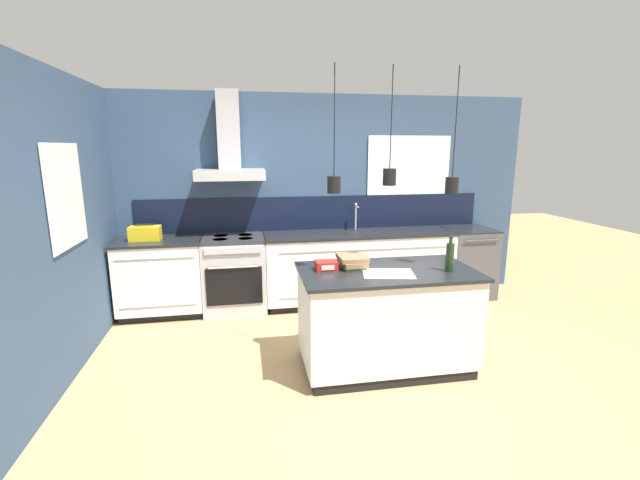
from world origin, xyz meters
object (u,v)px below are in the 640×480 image
object	(u,v)px
dishwasher	(466,262)
bottle_on_island	(450,257)
yellow_toolbox	(145,233)
red_supply_box	(326,265)
book_stack	(352,261)
oven_range	(235,274)

from	to	relation	value
dishwasher	bottle_on_island	size ratio (longest dim) A/B	2.94
dishwasher	yellow_toolbox	world-z (taller)	yellow_toolbox
bottle_on_island	yellow_toolbox	world-z (taller)	bottle_on_island
red_supply_box	yellow_toolbox	distance (m)	2.39
dishwasher	bottle_on_island	distance (m)	2.23
book_stack	red_supply_box	distance (m)	0.25
book_stack	yellow_toolbox	xyz separation A→B (m)	(-2.05, 1.52, 0.02)
book_stack	red_supply_box	world-z (taller)	book_stack
bottle_on_island	oven_range	bearing A→B (deg)	135.94
dishwasher	red_supply_box	distance (m)	2.76
oven_range	yellow_toolbox	distance (m)	1.12
yellow_toolbox	dishwasher	bearing A→B (deg)	-0.00
oven_range	dishwasher	xyz separation A→B (m)	(3.04, 0.00, -0.00)
dishwasher	yellow_toolbox	xyz separation A→B (m)	(-4.02, 0.00, 0.54)
book_stack	red_supply_box	size ratio (longest dim) A/B	1.63
dishwasher	red_supply_box	bearing A→B (deg)	-144.81
book_stack	red_supply_box	xyz separation A→B (m)	(-0.24, -0.04, -0.02)
bottle_on_island	yellow_toolbox	bearing A→B (deg)	147.65
yellow_toolbox	bottle_on_island	bearing A→B (deg)	-32.35
bottle_on_island	book_stack	xyz separation A→B (m)	(-0.78, 0.28, -0.07)
bottle_on_island	red_supply_box	distance (m)	1.06
dishwasher	bottle_on_island	bearing A→B (deg)	-123.44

